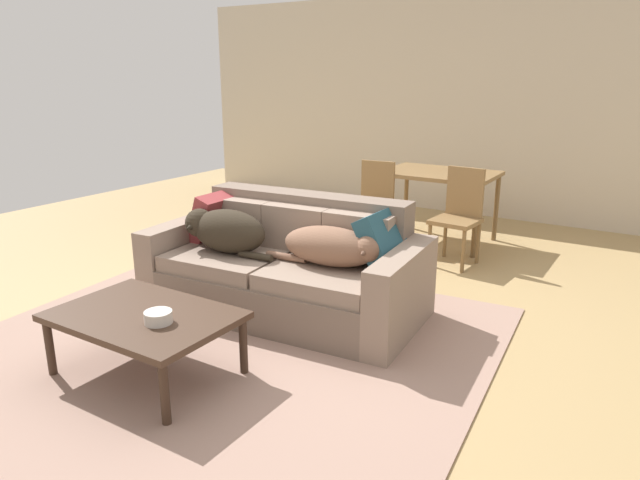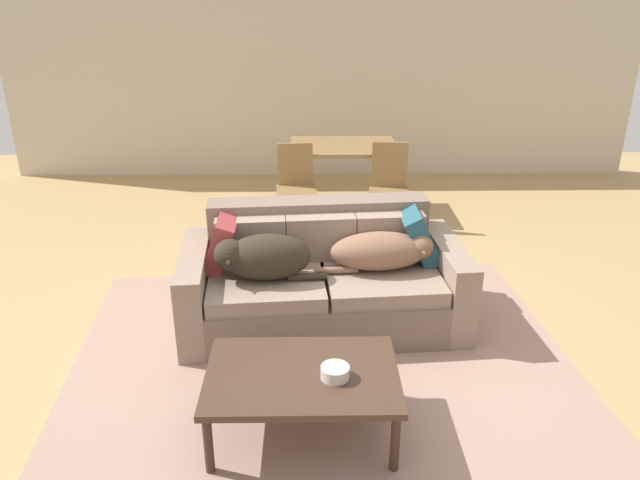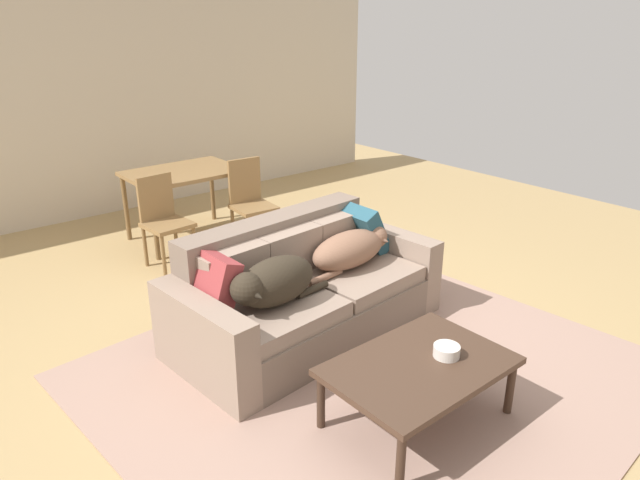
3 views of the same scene
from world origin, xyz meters
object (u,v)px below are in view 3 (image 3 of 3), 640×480
at_px(throw_pillow_by_right_arm, 363,229).
at_px(dining_table, 184,178).
at_px(couch, 302,293).
at_px(bowl_on_coffee_table, 447,351).
at_px(coffee_table, 419,369).
at_px(dog_on_right_cushion, 351,249).
at_px(throw_pillow_by_left_arm, 213,284).
at_px(dog_on_left_cushion, 272,282).
at_px(dining_chair_near_left, 163,217).
at_px(dining_chair_near_right, 250,199).

xyz_separation_m(throw_pillow_by_right_arm, dining_table, (-0.46, 2.26, 0.04)).
xyz_separation_m(couch, bowl_on_coffee_table, (0.04, -1.33, 0.11)).
height_order(throw_pillow_by_right_arm, bowl_on_coffee_table, throw_pillow_by_right_arm).
bearing_deg(throw_pillow_by_right_arm, coffee_table, -121.82).
bearing_deg(coffee_table, couch, 83.94).
relative_size(dog_on_right_cushion, throw_pillow_by_right_arm, 2.16).
bearing_deg(dining_table, couch, -96.55).
bearing_deg(throw_pillow_by_left_arm, bowl_on_coffee_table, -59.48).
bearing_deg(throw_pillow_by_right_arm, dining_table, 101.50).
relative_size(dog_on_left_cushion, throw_pillow_by_right_arm, 1.95).
xyz_separation_m(dog_on_left_cushion, dining_table, (0.70, 2.60, 0.05)).
bearing_deg(coffee_table, dining_chair_near_left, 91.71).
relative_size(throw_pillow_by_left_arm, dining_chair_near_left, 0.44).
distance_m(dining_chair_near_left, dining_chair_near_right, 0.94).
height_order(dog_on_right_cushion, coffee_table, dog_on_right_cushion).
xyz_separation_m(couch, throw_pillow_by_left_arm, (-0.74, 0.00, 0.30)).
relative_size(throw_pillow_by_left_arm, dining_table, 0.34).
height_order(couch, coffee_table, couch).
bearing_deg(dog_on_right_cushion, dining_table, 89.28).
distance_m(dog_on_left_cushion, dog_on_right_cushion, 0.87).
bearing_deg(dog_on_right_cushion, dog_on_left_cushion, -174.30).
height_order(dining_table, dining_chair_near_left, dining_chair_near_left).
relative_size(coffee_table, dining_table, 0.93).
relative_size(dining_table, dining_chair_near_left, 1.31).
relative_size(dog_on_left_cushion, throw_pillow_by_left_arm, 2.03).
bearing_deg(dining_chair_near_right, dining_table, 131.22).
bearing_deg(dining_table, dining_chair_near_left, -133.96).
bearing_deg(coffee_table, dining_chair_near_right, 74.58).
height_order(throw_pillow_by_right_arm, dining_table, throw_pillow_by_right_arm).
distance_m(dog_on_left_cushion, bowl_on_coffee_table, 1.22).
bearing_deg(coffee_table, dog_on_right_cushion, 64.81).
bearing_deg(throw_pillow_by_left_arm, couch, -0.16).
xyz_separation_m(dining_table, dining_chair_near_left, (-0.50, -0.52, -0.19)).
relative_size(dog_on_left_cushion, coffee_table, 0.74).
bearing_deg(dining_table, coffee_table, -96.38).
distance_m(bowl_on_coffee_table, dining_chair_near_right, 3.19).
height_order(dog_on_right_cushion, bowl_on_coffee_table, dog_on_right_cushion).
relative_size(dining_chair_near_left, dining_chair_near_right, 0.97).
relative_size(couch, bowl_on_coffee_table, 13.45).
distance_m(couch, coffee_table, 1.29).
height_order(couch, throw_pillow_by_left_arm, couch).
xyz_separation_m(dog_on_right_cushion, coffee_table, (-0.57, -1.22, -0.23)).
relative_size(dog_on_right_cushion, dining_table, 0.76).
relative_size(dog_on_right_cushion, bowl_on_coffee_table, 5.51).
relative_size(throw_pillow_by_right_arm, dining_chair_near_right, 0.44).
height_order(bowl_on_coffee_table, dining_chair_near_right, dining_chair_near_right).
xyz_separation_m(throw_pillow_by_left_arm, coffee_table, (0.61, -1.29, -0.26)).
bearing_deg(coffee_table, dog_on_left_cushion, 105.21).
bearing_deg(bowl_on_coffee_table, throw_pillow_by_left_arm, 120.52).
xyz_separation_m(throw_pillow_by_right_arm, dining_chair_near_right, (-0.02, 1.67, -0.14)).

